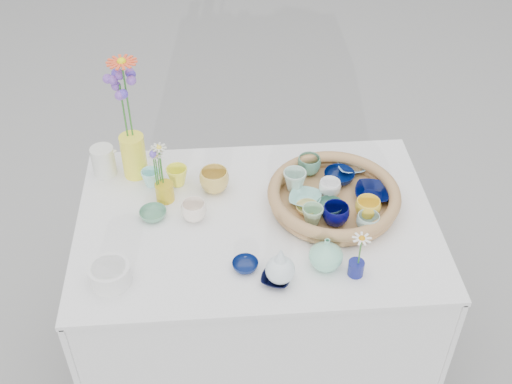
{
  "coord_description": "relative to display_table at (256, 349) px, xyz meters",
  "views": [
    {
      "loc": [
        -0.13,
        -1.65,
        2.3
      ],
      "look_at": [
        0.0,
        0.02,
        0.87
      ],
      "focal_mm": 45.0,
      "sensor_mm": 36.0,
      "label": 1
    }
  ],
  "objects": [
    {
      "name": "loose_ceramic_3",
      "position": [
        -0.22,
        0.02,
        0.8
      ],
      "size": [
        0.12,
        0.12,
        0.07
      ],
      "primitive_type": "imported",
      "rotation": [
        0.0,
        0.0,
        0.36
      ],
      "color": "white",
      "rests_on": "display_table"
    },
    {
      "name": "ground",
      "position": [
        0.0,
        0.0,
        0.0
      ],
      "size": [
        80.0,
        80.0,
        0.0
      ],
      "primitive_type": "plane",
      "color": "gray"
    },
    {
      "name": "tray_ceramic_11",
      "position": [
        0.37,
        -0.1,
        0.81
      ],
      "size": [
        0.1,
        0.1,
        0.06
      ],
      "primitive_type": "imported",
      "rotation": [
        0.0,
        0.0,
        0.28
      ],
      "color": "#94B9B1",
      "rests_on": "wicker_tray"
    },
    {
      "name": "tray_ceramic_1",
      "position": [
        0.42,
        0.07,
        0.8
      ],
      "size": [
        0.16,
        0.16,
        0.03
      ],
      "primitive_type": "imported",
      "rotation": [
        0.0,
        0.0,
        -0.28
      ],
      "color": "#000631",
      "rests_on": "wicker_tray"
    },
    {
      "name": "loose_ceramic_2",
      "position": [
        -0.36,
        0.03,
        0.78
      ],
      "size": [
        0.12,
        0.12,
        0.03
      ],
      "primitive_type": "imported",
      "rotation": [
        0.0,
        0.0,
        0.26
      ],
      "color": "#599372",
      "rests_on": "display_table"
    },
    {
      "name": "loose_ceramic_1",
      "position": [
        -0.14,
        0.17,
        0.81
      ],
      "size": [
        0.14,
        0.14,
        0.09
      ],
      "primitive_type": "imported",
      "rotation": [
        0.0,
        0.0,
        0.38
      ],
      "color": "#D4B352",
      "rests_on": "display_table"
    },
    {
      "name": "tray_ceramic_10",
      "position": [
        0.18,
        0.0,
        0.8
      ],
      "size": [
        0.1,
        0.1,
        0.03
      ],
      "primitive_type": "imported",
      "rotation": [
        0.0,
        0.0,
        -0.27
      ],
      "color": "#EDD075",
      "rests_on": "wicker_tray"
    },
    {
      "name": "tall_vase_yellow",
      "position": [
        -0.44,
        0.28,
        0.85
      ],
      "size": [
        0.09,
        0.09,
        0.17
      ],
      "primitive_type": "cylinder",
      "rotation": [
        0.0,
        0.0,
        -0.01
      ],
      "color": "yellow",
      "rests_on": "display_table"
    },
    {
      "name": "tray_ceramic_8",
      "position": [
        0.38,
        0.23,
        0.8
      ],
      "size": [
        0.11,
        0.11,
        0.03
      ],
      "primitive_type": "imported",
      "rotation": [
        0.0,
        0.0,
        -0.0
      ],
      "color": "#71AEE2",
      "rests_on": "wicker_tray"
    },
    {
      "name": "loose_ceramic_0",
      "position": [
        -0.28,
        0.21,
        0.8
      ],
      "size": [
        0.09,
        0.09,
        0.07
      ],
      "primitive_type": "imported",
      "rotation": [
        0.0,
        0.0,
        -0.15
      ],
      "color": "#F8F83F",
      "rests_on": "display_table"
    },
    {
      "name": "loose_ceramic_5",
      "position": [
        -0.38,
        0.21,
        0.8
      ],
      "size": [
        0.09,
        0.09,
        0.07
      ],
      "primitive_type": "imported",
      "rotation": [
        0.0,
        0.0,
        -0.4
      ],
      "color": "#9FE9E4",
      "rests_on": "display_table"
    },
    {
      "name": "tray_ceramic_0",
      "position": [
        0.32,
        0.17,
        0.8
      ],
      "size": [
        0.13,
        0.13,
        0.04
      ],
      "primitive_type": "imported",
      "rotation": [
        0.0,
        0.0,
        0.19
      ],
      "color": "#020E3B",
      "rests_on": "wicker_tray"
    },
    {
      "name": "daisy_cup",
      "position": [
        -0.32,
        0.13,
        0.8
      ],
      "size": [
        0.07,
        0.07,
        0.07
      ],
      "primitive_type": "cylinder",
      "rotation": [
        0.0,
        0.0,
        0.06
      ],
      "color": "gold",
      "rests_on": "display_table"
    },
    {
      "name": "white_pitcher",
      "position": [
        -0.55,
        0.3,
        0.82
      ],
      "size": [
        0.15,
        0.13,
        0.12
      ],
      "primitive_type": null,
      "rotation": [
        0.0,
        0.0,
        -0.37
      ],
      "color": "silver",
      "rests_on": "display_table"
    },
    {
      "name": "tray_ceramic_9",
      "position": [
        0.27,
        -0.06,
        0.82
      ],
      "size": [
        0.11,
        0.11,
        0.07
      ],
      "primitive_type": "imported",
      "rotation": [
        0.0,
        0.0,
        0.21
      ],
      "color": "#030340",
      "rests_on": "wicker_tray"
    },
    {
      "name": "loose_ceramic_6",
      "position": [
        0.04,
        -0.3,
        0.78
      ],
      "size": [
        0.12,
        0.12,
        0.02
      ],
      "primitive_type": "imported",
      "rotation": [
        0.0,
        0.0,
        -0.39
      ],
      "color": "black",
      "rests_on": "display_table"
    },
    {
      "name": "daisy_posy",
      "position": [
        -0.34,
        0.14,
        0.92
      ],
      "size": [
        0.1,
        0.1,
        0.16
      ],
      "primitive_type": null,
      "rotation": [
        0.0,
        0.0,
        0.22
      ],
      "color": "silver",
      "rests_on": "daisy_cup"
    },
    {
      "name": "tray_ceramic_6",
      "position": [
        0.15,
        0.13,
        0.82
      ],
      "size": [
        0.11,
        0.11,
        0.08
      ],
      "primitive_type": "imported",
      "rotation": [
        0.0,
        0.0,
        0.4
      ],
      "color": "#A9CBBB",
      "rests_on": "wicker_tray"
    },
    {
      "name": "tray_ceramic_2",
      "position": [
        0.38,
        -0.04,
        0.82
      ],
      "size": [
        0.11,
        0.11,
        0.07
      ],
      "primitive_type": "imported",
      "rotation": [
        0.0,
        0.0,
        -0.25
      ],
      "color": "yellow",
      "rests_on": "wicker_tray"
    },
    {
      "name": "tray_ceramic_5",
      "position": [
        0.18,
        0.05,
        0.8
      ],
      "size": [
        0.14,
        0.14,
        0.03
      ],
      "primitive_type": "imported",
      "rotation": [
        0.0,
        0.0,
        -0.33
      ],
      "color": "#91D9CF",
      "rests_on": "wicker_tray"
    },
    {
      "name": "tray_ceramic_7",
      "position": [
        0.27,
        0.09,
        0.81
      ],
      "size": [
        0.09,
        0.09,
        0.06
      ],
      "primitive_type": "imported",
      "rotation": [
        0.0,
        0.0,
        -0.22
      ],
      "color": "white",
      "rests_on": "wicker_tray"
    },
    {
      "name": "tray_ceramic_12",
      "position": [
        0.21,
        0.22,
        0.82
      ],
      "size": [
        0.1,
        0.1,
        0.07
      ],
      "primitive_type": "imported",
      "rotation": [
        0.0,
        0.0,
        -0.17
      ],
      "color": "#487B63",
      "rests_on": "wicker_tray"
    },
    {
      "name": "bud_vase_seafoam",
      "position": [
        0.2,
        -0.24,
        0.82
      ],
      "size": [
        0.13,
        0.13,
        0.12
      ],
      "primitive_type": "imported",
      "rotation": [
        0.0,
        0.0,
        0.21
      ],
      "color": "#85D6B2",
      "rests_on": "display_table"
    },
    {
      "name": "single_daisy",
      "position": [
        0.3,
        -0.29,
        0.87
      ],
      "size": [
        0.08,
        0.08,
        0.13
      ],
      "primitive_type": null,
      "rotation": [
        0.0,
        0.0,
        0.2
      ],
      "color": "white",
      "rests_on": "bud_vase_cobalt"
    },
    {
      "name": "wicker_tray",
      "position": [
        0.28,
        0.05,
        0.8
      ],
      "size": [
        0.47,
        0.47,
        0.08
      ],
      "primitive_type": null,
      "color": "#A37551",
      "rests_on": "display_table"
    },
    {
      "name": "gerbera",
      "position": [
        -0.43,
        0.3,
        1.09
      ],
      "size": [
        0.16,
        0.16,
        0.32
      ],
      "primitive_type": null,
      "rotation": [
        0.0,
        0.0,
        -0.38
      ],
      "color": "#FF4E26",
      "rests_on": "tall_vase_yellow"
    },
    {
      "name": "bud_vase_cobalt",
      "position": [
        0.3,
        -0.28,
        0.79
      ],
      "size": [
        0.06,
        0.06,
        0.05
      ],
      "primitive_type": "cylinder",
      "rotation": [
        0.0,
        0.0,
        -0.16
      ],
      "color": "navy",
      "rests_on": "display_table"
    },
    {
      "name": "fluted_bowl",
      "position": [
        -0.48,
        -0.26,
        0.8
      ],
      "size": [
        0.14,
        0.14,
        0.07
      ],
      "primitive_type": null,
      "rotation": [
        0.0,
        0.0,
        -0.05
      ],
      "color": "white",
      "rests_on": "display_table"
    },
    {
      "name": "loose_ceramic_4",
      "position": [
        -0.05,
        -0.23,
        0.78
      ],
      "size": [
        0.11,
        0.11,
        0.03
      ],
      "primitive_type": "imported",
      "rotation": [
        0.0,
        0.0,
        0.33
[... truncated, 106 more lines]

